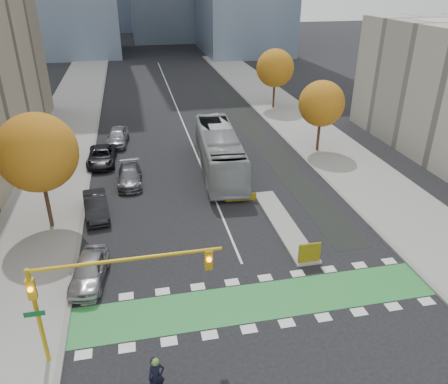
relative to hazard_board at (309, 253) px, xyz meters
name	(u,v)px	position (x,y,z in m)	size (l,w,h in m)	color
ground	(266,321)	(-4.00, -4.20, -0.80)	(300.00, 300.00, 0.00)	black
sidewalk_west	(47,181)	(-17.50, 15.80, -0.73)	(7.00, 120.00, 0.15)	gray
sidewalk_east	(339,157)	(9.50, 15.80, -0.73)	(7.00, 120.00, 0.15)	gray
curb_west	(89,177)	(-14.00, 15.80, -0.73)	(0.30, 120.00, 0.16)	gray
curb_east	(305,160)	(6.00, 15.80, -0.73)	(0.30, 120.00, 0.16)	gray
bike_crossing	(258,301)	(-4.00, -2.70, -0.79)	(20.00, 3.00, 0.01)	#2B8539
centre_line	(178,110)	(-4.00, 35.80, -0.80)	(0.15, 70.00, 0.01)	silver
bike_lane_paint	(253,129)	(3.50, 25.80, -0.80)	(2.50, 50.00, 0.01)	black
median_island	(283,224)	(0.00, 4.80, -0.72)	(1.60, 10.00, 0.16)	gray
hazard_board	(309,253)	(0.00, 0.00, 0.00)	(1.40, 0.12, 1.30)	yellow
tree_west	(37,153)	(-16.00, 7.80, 4.82)	(5.20, 5.20, 8.22)	#332114
tree_east_near	(322,104)	(8.00, 17.80, 4.06)	(4.40, 4.40, 7.08)	#332114
tree_east_far	(275,68)	(8.50, 33.80, 4.44)	(4.80, 4.80, 7.65)	#332114
traffic_signal_west	(96,284)	(-11.93, -4.71, 3.23)	(8.53, 0.56, 5.20)	#BF9914
bus	(219,151)	(-2.56, 15.17, 1.08)	(3.16, 13.49, 3.76)	#A2A7A9
parked_car_a	(89,270)	(-13.00, 0.98, -0.04)	(1.80, 4.48, 1.53)	#9D9DA2
parked_car_b	(96,206)	(-13.00, 8.94, -0.03)	(1.63, 4.68, 1.54)	black
parked_car_c	(130,176)	(-10.50, 13.94, -0.09)	(1.98, 4.88, 1.41)	#525157
parked_car_d	(102,156)	(-13.00, 18.98, -0.06)	(2.47, 5.35, 1.49)	black
parked_car_e	(117,136)	(-11.57, 24.03, 0.05)	(2.00, 4.97, 1.69)	gray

